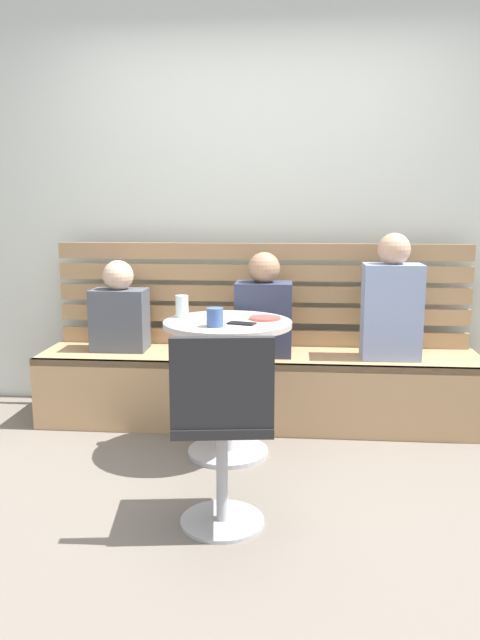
# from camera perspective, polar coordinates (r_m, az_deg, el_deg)

# --- Properties ---
(ground) EXTENTS (8.00, 8.00, 0.00)m
(ground) POSITION_cam_1_polar(r_m,az_deg,el_deg) (2.84, 0.21, -17.56)
(ground) COLOR #70665B
(back_wall) EXTENTS (5.20, 0.10, 2.90)m
(back_wall) POSITION_cam_1_polar(r_m,az_deg,el_deg) (4.15, 2.16, 12.03)
(back_wall) COLOR silver
(back_wall) RESTS_ON ground
(booth_bench) EXTENTS (2.70, 0.52, 0.44)m
(booth_bench) POSITION_cam_1_polar(r_m,az_deg,el_deg) (3.87, 1.70, -6.28)
(booth_bench) COLOR tan
(booth_bench) RESTS_ON ground
(booth_backrest) EXTENTS (2.65, 0.04, 0.66)m
(booth_backrest) POSITION_cam_1_polar(r_m,az_deg,el_deg) (3.99, 1.95, 2.39)
(booth_backrest) COLOR #A68157
(booth_backrest) RESTS_ON booth_bench
(cafe_table) EXTENTS (0.68, 0.68, 0.74)m
(cafe_table) POSITION_cam_1_polar(r_m,az_deg,el_deg) (3.30, -1.14, -3.87)
(cafe_table) COLOR #ADADB2
(cafe_table) RESTS_ON ground
(white_chair) EXTENTS (0.45, 0.45, 0.85)m
(white_chair) POSITION_cam_1_polar(r_m,az_deg,el_deg) (2.54, -1.68, -9.61)
(white_chair) COLOR #ADADB2
(white_chair) RESTS_ON ground
(person_adult) EXTENTS (0.34, 0.22, 0.74)m
(person_adult) POSITION_cam_1_polar(r_m,az_deg,el_deg) (3.76, 13.82, 1.54)
(person_adult) COLOR #8C9EC6
(person_adult) RESTS_ON booth_bench
(person_child_left) EXTENTS (0.34, 0.22, 0.57)m
(person_child_left) POSITION_cam_1_polar(r_m,az_deg,el_deg) (3.95, -11.06, 0.79)
(person_child_left) COLOR #4C515B
(person_child_left) RESTS_ON booth_bench
(person_child_middle) EXTENTS (0.34, 0.22, 0.63)m
(person_child_middle) POSITION_cam_1_polar(r_m,az_deg,el_deg) (3.73, 2.20, 0.90)
(person_child_middle) COLOR #333851
(person_child_middle) RESTS_ON booth_bench
(cup_espresso_small) EXTENTS (0.06, 0.06, 0.05)m
(cup_espresso_small) POSITION_cam_1_polar(r_m,az_deg,el_deg) (3.20, -2.17, 0.21)
(cup_espresso_small) COLOR silver
(cup_espresso_small) RESTS_ON cafe_table
(cup_mug_blue) EXTENTS (0.08, 0.08, 0.09)m
(cup_mug_blue) POSITION_cam_1_polar(r_m,az_deg,el_deg) (3.09, -2.34, 0.24)
(cup_mug_blue) COLOR #3D5B9E
(cup_mug_blue) RESTS_ON cafe_table
(cup_glass_tall) EXTENTS (0.07, 0.07, 0.12)m
(cup_glass_tall) POSITION_cam_1_polar(r_m,az_deg,el_deg) (3.37, -5.38, 1.26)
(cup_glass_tall) COLOR silver
(cup_glass_tall) RESTS_ON cafe_table
(plate_small) EXTENTS (0.17, 0.17, 0.01)m
(plate_small) POSITION_cam_1_polar(r_m,az_deg,el_deg) (3.31, 2.31, 0.17)
(plate_small) COLOR #DB4C42
(plate_small) RESTS_ON cafe_table
(phone_on_table) EXTENTS (0.15, 0.11, 0.01)m
(phone_on_table) POSITION_cam_1_polar(r_m,az_deg,el_deg) (3.17, 0.15, -0.31)
(phone_on_table) COLOR black
(phone_on_table) RESTS_ON cafe_table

